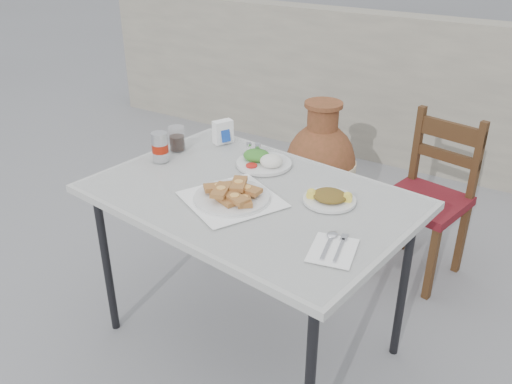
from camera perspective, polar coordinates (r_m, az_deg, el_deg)
The scene contains 13 objects.
ground at distance 2.83m, azimuth -1.69°, elevation -14.79°, with size 80.00×80.00×0.00m, color slate.
cafe_table at distance 2.35m, azimuth -0.65°, elevation -1.27°, with size 1.47×1.09×0.83m.
pide_plate at distance 2.25m, azimuth -2.56°, elevation -0.06°, with size 0.49×0.49×0.07m.
salad_rice_plate at distance 2.57m, azimuth 0.78°, elevation 3.37°, with size 0.26×0.26×0.07m.
salad_chopped_plate at distance 2.26m, azimuth 7.75°, elevation -0.56°, with size 0.22×0.22×0.05m.
soda_can at distance 2.64m, azimuth -10.07°, elevation 4.70°, with size 0.08×0.08×0.14m.
cola_glass at distance 2.76m, azimuth -8.32°, elevation 5.47°, with size 0.08×0.08×0.12m.
napkin_holder at distance 2.82m, azimuth -3.50°, elevation 6.35°, with size 0.09×0.11×0.12m.
condiment_caddy at distance 2.66m, azimuth -0.08°, elevation 4.21°, with size 0.12×0.11×0.07m.
cutlery_napkin at distance 1.97m, azimuth 8.11°, elevation -5.78°, with size 0.20×0.23×0.02m.
chair at distance 3.17m, azimuth 17.67°, elevation -0.45°, with size 0.49×0.49×0.93m.
terracotta_urn at distance 3.64m, azimuth 6.76°, elevation 2.69°, with size 0.48×0.48×0.83m.
back_wall at distance 4.58m, azimuth 15.93°, elevation 9.92°, with size 6.00×0.25×1.20m, color gray.
Camera 1 is at (1.17, -1.73, 1.90)m, focal length 38.00 mm.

